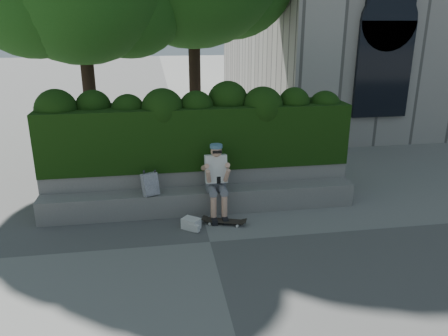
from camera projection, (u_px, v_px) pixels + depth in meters
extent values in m
plane|color=slate|center=(210.00, 242.00, 7.30)|extent=(80.00, 80.00, 0.00)
cube|color=gray|center=(201.00, 201.00, 8.39)|extent=(6.00, 0.45, 0.45)
cube|color=gray|center=(199.00, 185.00, 8.79)|extent=(6.00, 0.50, 0.75)
cube|color=black|center=(197.00, 135.00, 8.69)|extent=(6.00, 1.00, 1.20)
cylinder|color=black|center=(195.00, 92.00, 12.43)|extent=(0.33, 0.33, 3.12)
cylinder|color=black|center=(92.00, 112.00, 10.94)|extent=(0.32, 0.32, 2.66)
cube|color=slate|center=(215.00, 184.00, 8.28)|extent=(0.36, 0.26, 0.22)
cube|color=silver|center=(216.00, 169.00, 8.11)|extent=(0.40, 0.32, 0.55)
sphere|color=tan|center=(216.00, 151.00, 7.92)|extent=(0.21, 0.21, 0.21)
cylinder|color=slate|center=(216.00, 146.00, 7.91)|extent=(0.23, 0.23, 0.06)
cube|color=black|center=(219.00, 180.00, 7.81)|extent=(0.07, 0.02, 0.13)
cylinder|color=tan|center=(214.00, 209.00, 7.96)|extent=(0.11, 0.11, 0.47)
cylinder|color=tan|center=(224.00, 209.00, 7.99)|extent=(0.11, 0.11, 0.47)
cube|color=black|center=(214.00, 220.00, 7.96)|extent=(0.10, 0.26, 0.10)
cube|color=black|center=(225.00, 220.00, 7.99)|extent=(0.10, 0.26, 0.10)
cube|color=black|center=(224.00, 221.00, 7.91)|extent=(0.74, 0.41, 0.02)
cylinder|color=silver|center=(210.00, 224.00, 7.90)|extent=(0.06, 0.04, 0.05)
cylinder|color=silver|center=(211.00, 220.00, 8.04)|extent=(0.06, 0.04, 0.05)
cylinder|color=silver|center=(237.00, 226.00, 7.81)|extent=(0.06, 0.04, 0.05)
cylinder|color=silver|center=(238.00, 222.00, 7.96)|extent=(0.06, 0.04, 0.05)
cube|color=#B2B2B7|center=(150.00, 184.00, 8.02)|extent=(0.32, 0.25, 0.42)
cube|color=silver|center=(191.00, 224.00, 7.74)|extent=(0.37, 0.35, 0.19)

